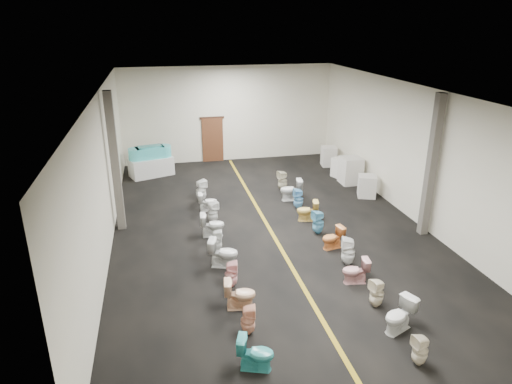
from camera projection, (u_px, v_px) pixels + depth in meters
floor at (268, 227)px, 15.17m from camera, size 16.00×16.00×0.00m
ceiling at (270, 90)px, 13.57m from camera, size 16.00×16.00×0.00m
wall_back at (228, 114)px, 21.67m from camera, size 10.00×0.00×10.00m
wall_front at (394, 311)px, 7.07m from camera, size 10.00×0.00×10.00m
wall_left at (104, 173)px, 13.36m from camera, size 0.00×16.00×16.00m
wall_right at (413, 153)px, 15.38m from camera, size 0.00×16.00×16.00m
aisle_stripe at (268, 227)px, 15.17m from camera, size 0.12×15.60×0.01m
back_door at (213, 140)px, 21.88m from camera, size 1.00×0.10×2.10m
door_frame at (212, 118)px, 21.51m from camera, size 1.15×0.08×0.10m
column_left at (115, 163)px, 14.32m from camera, size 0.25×0.25×4.50m
column_right at (431, 167)px, 13.96m from camera, size 0.25×0.25×4.50m
display_table at (151, 167)px, 20.04m from camera, size 2.01×1.47×0.81m
bathtub at (150, 152)px, 19.80m from camera, size 1.83×0.95×0.55m
appliance_crate_a at (367, 186)px, 17.65m from camera, size 0.85×0.85×0.85m
appliance_crate_b at (351, 170)px, 19.04m from camera, size 0.82×0.82×1.12m
appliance_crate_c at (343, 168)px, 19.84m from camera, size 0.96×0.96×0.84m
appliance_crate_d at (329, 156)px, 21.37m from camera, size 0.73×0.73×0.92m
toilet_left_0 at (256, 353)px, 8.91m from camera, size 0.81×0.63×0.73m
toilet_left_1 at (248, 320)px, 9.92m from camera, size 0.37×0.36×0.70m
toilet_left_2 at (240, 294)px, 10.80m from camera, size 0.80×0.53×0.76m
toilet_left_3 at (231, 274)px, 11.69m from camera, size 0.37×0.36×0.71m
toilet_left_4 at (223, 253)px, 12.63m from camera, size 0.91×0.68×0.83m
toilet_left_5 at (217, 241)px, 13.47m from camera, size 0.37×0.36×0.68m
toilet_left_6 at (212, 225)px, 14.42m from camera, size 0.78×0.49×0.77m
toilet_left_7 at (213, 212)px, 15.35m from camera, size 0.46×0.45×0.76m
toilet_left_8 at (208, 202)px, 16.35m from camera, size 0.68×0.39×0.69m
toilet_left_9 at (201, 190)px, 17.22m from camera, size 0.50×0.49×0.84m
toilet_right_0 at (420, 350)px, 9.03m from camera, size 0.35×0.35×0.68m
toilet_right_1 at (400, 316)px, 10.00m from camera, size 0.88×0.71×0.78m
toilet_right_2 at (377, 293)px, 10.86m from camera, size 0.41×0.40×0.74m
toilet_right_3 at (355, 271)px, 11.85m from camera, size 0.73×0.48×0.70m
toilet_right_4 at (348, 251)px, 12.72m from camera, size 0.48×0.48×0.83m
toilet_right_5 at (333, 238)px, 13.65m from camera, size 0.74×0.51×0.69m
toilet_right_6 at (318, 222)px, 14.57m from camera, size 0.43×0.42×0.80m
toilet_right_7 at (307, 211)px, 15.53m from camera, size 0.79×0.56×0.73m
toilet_right_8 at (298, 199)px, 16.50m from camera, size 0.37×0.36×0.78m
toilet_right_9 at (291, 190)px, 17.28m from camera, size 0.87×0.56×0.83m
toilet_right_10 at (283, 181)px, 18.27m from camera, size 0.45×0.44×0.82m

